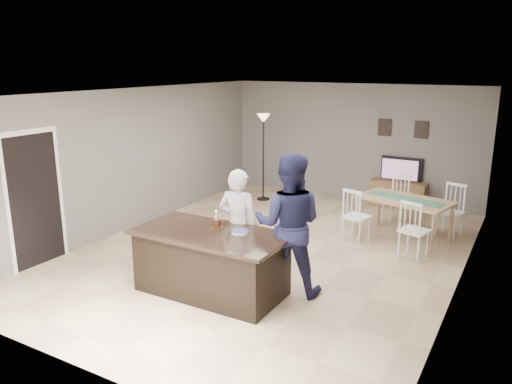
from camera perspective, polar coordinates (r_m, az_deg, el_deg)
The scene contains 14 objects.
floor at distance 8.67m, azimuth 1.76°, elevation -6.79°, with size 8.00×8.00×0.00m, color tan.
room_shell at distance 8.21m, azimuth 1.85°, elevation 4.17°, with size 8.00×8.00×8.00m.
kitchen_island at distance 7.08m, azimuth -5.12°, elevation -7.98°, with size 2.15×1.10×0.90m.
tv_console at distance 11.57m, azimuth 15.91°, elevation -0.28°, with size 1.20×0.40×0.60m, color brown.
television at distance 11.51m, azimuth 16.19°, elevation 2.51°, with size 0.91×0.12×0.53m, color black.
tv_screen_glow at distance 11.43m, azimuth 16.09°, elevation 2.47°, with size 0.78×0.78×0.00m, color #E25B19.
picture_frames at distance 11.51m, azimuth 16.42°, elevation 6.98°, with size 1.10×0.02×0.38m.
doorway at distance 8.53m, azimuth -24.03°, elevation 0.40°, with size 0.00×2.10×2.65m.
woman at distance 7.33m, azimuth -2.03°, elevation -3.83°, with size 0.62×0.41×1.69m, color silver.
man at distance 6.89m, azimuth 3.74°, elevation -3.73°, with size 0.97×0.76×2.00m, color #1A1A39.
birthday_cake at distance 7.08m, azimuth -4.55°, elevation -3.59°, with size 0.17×0.17×0.26m.
plate_stack at distance 6.84m, azimuth -1.82°, elevation -4.57°, with size 0.24×0.24×0.04m.
dining_table at distance 9.49m, azimuth 16.61°, elevation -1.51°, with size 1.93×2.14×0.99m.
floor_lamp at distance 11.53m, azimuth 0.85°, elevation 6.68°, with size 0.30×0.30×2.02m.
Camera 1 is at (3.76, -7.14, 3.17)m, focal length 35.00 mm.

